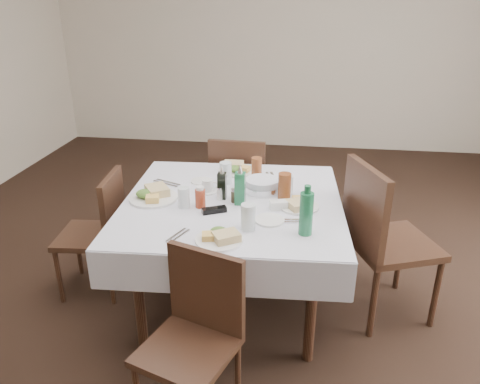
{
  "coord_description": "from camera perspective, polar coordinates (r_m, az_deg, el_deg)",
  "views": [
    {
      "loc": [
        0.24,
        -2.65,
        1.94
      ],
      "look_at": [
        -0.12,
        -0.03,
        0.8
      ],
      "focal_mm": 35.0,
      "sensor_mm": 36.0,
      "label": 1
    }
  ],
  "objects": [
    {
      "name": "meal_west",
      "position": [
        2.92,
        -10.55,
        -0.35
      ],
      "size": [
        0.3,
        0.3,
        0.06
      ],
      "color": "white",
      "rests_on": "dining_table"
    },
    {
      "name": "water_w",
      "position": [
        2.76,
        -6.86,
        -0.67
      ],
      "size": [
        0.07,
        0.07,
        0.12
      ],
      "color": "silver",
      "rests_on": "dining_table"
    },
    {
      "name": "meal_north",
      "position": [
        3.31,
        -0.5,
        2.89
      ],
      "size": [
        0.27,
        0.27,
        0.06
      ],
      "color": "white",
      "rests_on": "dining_table"
    },
    {
      "name": "cutlery_w",
      "position": [
        3.14,
        -8.91,
        1.06
      ],
      "size": [
        0.21,
        0.13,
        0.01
      ],
      "color": "silver",
      "rests_on": "dining_table"
    },
    {
      "name": "coffee_mug",
      "position": [
        2.97,
        -3.94,
        0.68
      ],
      "size": [
        0.13,
        0.12,
        0.08
      ],
      "color": "white",
      "rests_on": "dining_table"
    },
    {
      "name": "ketchup_bottle",
      "position": [
        2.75,
        -4.87,
        -0.68
      ],
      "size": [
        0.06,
        0.06,
        0.13
      ],
      "color": "#9D351C",
      "rests_on": "dining_table"
    },
    {
      "name": "oil_cruet_dark",
      "position": [
        2.85,
        -2.21,
        0.91
      ],
      "size": [
        0.05,
        0.05,
        0.21
      ],
      "color": "black",
      "rests_on": "dining_table"
    },
    {
      "name": "meal_east",
      "position": [
        2.78,
        7.23,
        -1.52
      ],
      "size": [
        0.24,
        0.24,
        0.05
      ],
      "color": "white",
      "rests_on": "dining_table"
    },
    {
      "name": "water_n",
      "position": [
        3.09,
        -1.76,
        2.32
      ],
      "size": [
        0.08,
        0.08,
        0.15
      ],
      "color": "silver",
      "rests_on": "dining_table"
    },
    {
      "name": "sugar_caddy",
      "position": [
        2.74,
        4.73,
        -1.56
      ],
      "size": [
        0.11,
        0.08,
        0.05
      ],
      "color": "white",
      "rests_on": "dining_table"
    },
    {
      "name": "cutlery_s",
      "position": [
        2.47,
        -7.58,
        -5.32
      ],
      "size": [
        0.1,
        0.17,
        0.01
      ],
      "color": "silver",
      "rests_on": "dining_table"
    },
    {
      "name": "green_bottle",
      "position": [
        2.44,
        8.07,
        -2.54
      ],
      "size": [
        0.07,
        0.07,
        0.27
      ],
      "color": "#206D43",
      "rests_on": "dining_table"
    },
    {
      "name": "cutlery_n",
      "position": [
        3.2,
        3.85,
        1.76
      ],
      "size": [
        0.1,
        0.21,
        0.01
      ],
      "color": "silver",
      "rests_on": "dining_table"
    },
    {
      "name": "water_e",
      "position": [
        2.94,
        5.86,
        0.84
      ],
      "size": [
        0.06,
        0.06,
        0.12
      ],
      "color": "silver",
      "rests_on": "dining_table"
    },
    {
      "name": "salt_shaker",
      "position": [
        2.85,
        -2.52,
        -0.18
      ],
      "size": [
        0.04,
        0.04,
        0.08
      ],
      "color": "white",
      "rests_on": "dining_table"
    },
    {
      "name": "chair_east",
      "position": [
        2.98,
        16.65,
        -4.84
      ],
      "size": [
        0.63,
        0.63,
        1.02
      ],
      "color": "black",
      "rests_on": "ground"
    },
    {
      "name": "pepper_shaker",
      "position": [
        2.82,
        -0.73,
        -0.42
      ],
      "size": [
        0.04,
        0.04,
        0.09
      ],
      "color": "#413624",
      "rests_on": "dining_table"
    },
    {
      "name": "water_s",
      "position": [
        2.49,
        1.0,
        -3.06
      ],
      "size": [
        0.08,
        0.08,
        0.14
      ],
      "color": "silver",
      "rests_on": "dining_table"
    },
    {
      "name": "chair_north",
      "position": [
        3.72,
        -0.1,
        0.91
      ],
      "size": [
        0.45,
        0.45,
        0.92
      ],
      "color": "black",
      "rests_on": "ground"
    },
    {
      "name": "chair_west",
      "position": [
        3.28,
        -16.62,
        -4.04
      ],
      "size": [
        0.44,
        0.44,
        0.86
      ],
      "color": "black",
      "rests_on": "ground"
    },
    {
      "name": "oil_cruet_green",
      "position": [
        2.77,
        0.02,
        0.61
      ],
      "size": [
        0.06,
        0.06,
        0.25
      ],
      "color": "#206D43",
      "rests_on": "dining_table"
    },
    {
      "name": "chair_south",
      "position": [
        2.3,
        -5.36,
        -16.12
      ],
      "size": [
        0.51,
        0.51,
        0.85
      ],
      "color": "black",
      "rests_on": "ground"
    },
    {
      "name": "iced_tea_b",
      "position": [
        2.86,
        5.45,
        0.69
      ],
      "size": [
        0.08,
        0.08,
        0.17
      ],
      "color": "brown",
      "rests_on": "dining_table"
    },
    {
      "name": "iced_tea_a",
      "position": [
        3.17,
        2.04,
        2.94
      ],
      "size": [
        0.07,
        0.07,
        0.15
      ],
      "color": "brown",
      "rests_on": "dining_table"
    },
    {
      "name": "cutlery_e",
      "position": [
        2.61,
        6.75,
        -3.56
      ],
      "size": [
        0.2,
        0.07,
        0.01
      ],
      "color": "silver",
      "rests_on": "dining_table"
    },
    {
      "name": "room_shell",
      "position": [
        2.67,
        2.86,
        18.38
      ],
      "size": [
        6.04,
        7.04,
        2.8
      ],
      "color": "beige",
      "rests_on": "ground"
    },
    {
      "name": "side_plate_a",
      "position": [
        3.14,
        -4.74,
        1.34
      ],
      "size": [
        0.14,
        0.14,
        0.01
      ],
      "color": "white",
      "rests_on": "dining_table"
    },
    {
      "name": "side_plate_b",
      "position": [
        2.61,
        3.62,
        -3.45
      ],
      "size": [
        0.17,
        0.17,
        0.01
      ],
      "color": "white",
      "rests_on": "dining_table"
    },
    {
      "name": "bread_basket",
      "position": [
        2.98,
        2.71,
        0.82
      ],
      "size": [
        0.24,
        0.24,
        0.08
      ],
      "color": "silver",
      "rests_on": "dining_table"
    },
    {
      "name": "dining_table",
      "position": [
        2.89,
        -0.94,
        -2.48
      ],
      "size": [
        1.39,
        1.39,
        0.76
      ],
      "color": "black",
      "rests_on": "ground"
    },
    {
      "name": "sunglasses",
      "position": [
        2.7,
        -3.17,
        -2.21
      ],
      "size": [
        0.15,
        0.1,
        0.03
      ],
      "color": "black",
      "rests_on": "dining_table"
    },
    {
      "name": "meal_south",
      "position": [
        2.4,
        -2.42,
        -5.5
      ],
      "size": [
        0.25,
        0.25,
        0.05
      ],
      "color": "white",
      "rests_on": "dining_table"
    },
    {
      "name": "ground_plane",
      "position": [
        3.29,
        2.26,
        -12.79
      ],
      "size": [
        7.0,
        7.0,
        0.0
      ],
      "primitive_type": "plane",
      "color": "black"
    }
  ]
}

